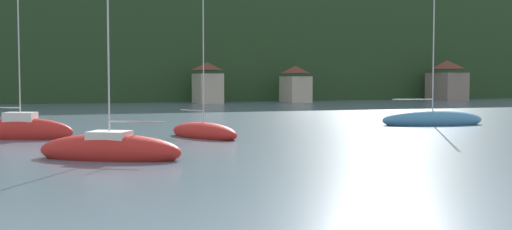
{
  "coord_description": "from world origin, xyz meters",
  "views": [
    {
      "loc": [
        -8.28,
        14.03,
        3.28
      ],
      "look_at": [
        0.0,
        38.65,
        1.8
      ],
      "focal_mm": 44.18,
      "sensor_mm": 36.0,
      "label": 1
    }
  ],
  "objects_px": {
    "shore_building_westcentral": "(295,85)",
    "sailboat_far_0": "(204,133)",
    "sailboat_far_3": "(21,131)",
    "shore_building_central": "(447,81)",
    "sailboat_far_8": "(432,120)",
    "sailboat_mid_10": "(110,150)",
    "shore_building_west": "(207,83)"
  },
  "relations": [
    {
      "from": "shore_building_westcentral",
      "to": "sailboat_far_0",
      "type": "xyz_separation_m",
      "value": [
        -25.47,
        -48.87,
        -2.24
      ]
    },
    {
      "from": "sailboat_far_3",
      "to": "shore_building_westcentral",
      "type": "bearing_deg",
      "value": 74.46
    },
    {
      "from": "shore_building_central",
      "to": "sailboat_far_8",
      "type": "distance_m",
      "value": 55.92
    },
    {
      "from": "sailboat_far_0",
      "to": "shore_building_central",
      "type": "bearing_deg",
      "value": 109.42
    },
    {
      "from": "sailboat_far_3",
      "to": "sailboat_far_8",
      "type": "height_order",
      "value": "sailboat_far_8"
    },
    {
      "from": "shore_building_central",
      "to": "sailboat_mid_10",
      "type": "bearing_deg",
      "value": -134.85
    },
    {
      "from": "sailboat_mid_10",
      "to": "shore_building_west",
      "type": "bearing_deg",
      "value": -78.08
    },
    {
      "from": "shore_building_west",
      "to": "sailboat_far_8",
      "type": "bearing_deg",
      "value": -83.28
    },
    {
      "from": "shore_building_westcentral",
      "to": "shore_building_central",
      "type": "bearing_deg",
      "value": 0.98
    },
    {
      "from": "shore_building_central",
      "to": "sailboat_far_0",
      "type": "bearing_deg",
      "value": -136.03
    },
    {
      "from": "shore_building_central",
      "to": "sailboat_far_0",
      "type": "height_order",
      "value": "sailboat_far_0"
    },
    {
      "from": "sailboat_far_8",
      "to": "sailboat_mid_10",
      "type": "bearing_deg",
      "value": -143.41
    },
    {
      "from": "shore_building_west",
      "to": "shore_building_central",
      "type": "height_order",
      "value": "shore_building_central"
    },
    {
      "from": "shore_building_west",
      "to": "sailboat_far_8",
      "type": "distance_m",
      "value": 45.21
    },
    {
      "from": "shore_building_west",
      "to": "sailboat_far_0",
      "type": "relative_size",
      "value": 0.72
    },
    {
      "from": "shore_building_west",
      "to": "sailboat_far_8",
      "type": "height_order",
      "value": "sailboat_far_8"
    },
    {
      "from": "shore_building_westcentral",
      "to": "sailboat_far_3",
      "type": "distance_m",
      "value": 58.2
    },
    {
      "from": "shore_building_west",
      "to": "sailboat_mid_10",
      "type": "xyz_separation_m",
      "value": [
        -18.6,
        -57.24,
        -2.35
      ]
    },
    {
      "from": "shore_building_central",
      "to": "shore_building_westcentral",
      "type": "bearing_deg",
      "value": -179.02
    },
    {
      "from": "shore_building_west",
      "to": "sailboat_far_3",
      "type": "xyz_separation_m",
      "value": [
        -22.39,
        -46.62,
        -2.29
      ]
    },
    {
      "from": "shore_building_west",
      "to": "sailboat_mid_10",
      "type": "bearing_deg",
      "value": -108.0
    },
    {
      "from": "shore_building_west",
      "to": "shore_building_westcentral",
      "type": "relative_size",
      "value": 1.13
    },
    {
      "from": "shore_building_westcentral",
      "to": "sailboat_mid_10",
      "type": "distance_m",
      "value": 65.04
    },
    {
      "from": "sailboat_far_0",
      "to": "sailboat_far_3",
      "type": "distance_m",
      "value": 10.07
    },
    {
      "from": "sailboat_far_0",
      "to": "shore_building_westcentral",
      "type": "bearing_deg",
      "value": 127.92
    },
    {
      "from": "sailboat_far_3",
      "to": "shore_building_west",
      "type": "bearing_deg",
      "value": 86.06
    },
    {
      "from": "sailboat_far_0",
      "to": "sailboat_far_3",
      "type": "relative_size",
      "value": 0.95
    },
    {
      "from": "sailboat_mid_10",
      "to": "sailboat_far_3",
      "type": "bearing_deg",
      "value": -40.44
    },
    {
      "from": "sailboat_far_0",
      "to": "sailboat_far_8",
      "type": "relative_size",
      "value": 0.83
    },
    {
      "from": "shore_building_westcentral",
      "to": "sailboat_far_0",
      "type": "bearing_deg",
      "value": -117.53
    },
    {
      "from": "shore_building_central",
      "to": "sailboat_far_8",
      "type": "bearing_deg",
      "value": -126.43
    },
    {
      "from": "shore_building_central",
      "to": "sailboat_far_3",
      "type": "height_order",
      "value": "sailboat_far_3"
    }
  ]
}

